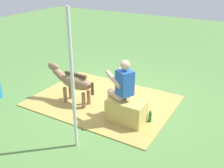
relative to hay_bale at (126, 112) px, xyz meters
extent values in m
plane|color=#568442|center=(0.83, -0.70, -0.25)|extent=(24.00, 24.00, 0.00)
cube|color=tan|center=(0.92, -0.55, -0.24)|extent=(3.35, 2.47, 0.02)
cube|color=tan|center=(0.00, 0.00, 0.00)|extent=(0.80, 0.46, 0.51)
cylinder|color=#D8AD8C|center=(0.27, 0.00, 0.32)|extent=(0.42, 0.31, 0.14)
cylinder|color=#D8AD8C|center=(0.45, -0.09, 0.00)|extent=(0.11, 0.11, 0.51)
cube|color=black|center=(0.45, -0.09, -0.22)|extent=(0.24, 0.19, 0.06)
cylinder|color=#D8AD8C|center=(0.18, -0.18, 0.32)|extent=(0.42, 0.31, 0.14)
cylinder|color=#D8AD8C|center=(0.36, -0.27, 0.00)|extent=(0.11, 0.11, 0.51)
cube|color=black|center=(0.36, -0.27, -0.22)|extent=(0.24, 0.19, 0.06)
cube|color=#2659B2|center=(0.05, 0.00, 0.65)|extent=(0.39, 0.39, 0.52)
cylinder|color=#D8AD8C|center=(0.28, 0.06, 0.70)|extent=(0.49, 0.31, 0.26)
cylinder|color=#D8AD8C|center=(0.14, -0.22, 0.70)|extent=(0.49, 0.31, 0.26)
sphere|color=#D8AD8C|center=(0.05, 0.00, 1.03)|extent=(0.20, 0.20, 0.20)
ellipsoid|color=#8C6B4C|center=(1.40, -0.13, 0.31)|extent=(0.85, 0.34, 0.34)
cylinder|color=#8C6B4C|center=(1.69, -0.04, -0.06)|extent=(0.09, 0.09, 0.39)
cylinder|color=#8C6B4C|center=(1.68, -0.24, -0.06)|extent=(0.09, 0.09, 0.39)
cylinder|color=#8C6B4C|center=(1.13, -0.03, -0.06)|extent=(0.09, 0.09, 0.39)
cylinder|color=#8C6B4C|center=(1.12, -0.23, -0.06)|extent=(0.09, 0.09, 0.39)
cylinder|color=#8C6B4C|center=(1.90, -0.14, 0.41)|extent=(0.37, 0.19, 0.33)
ellipsoid|color=#8C6B4C|center=(2.08, -0.15, 0.57)|extent=(0.32, 0.17, 0.20)
cube|color=#4D3A2A|center=(1.40, -0.13, 0.50)|extent=(0.60, 0.07, 0.08)
cylinder|color=#4D3A2A|center=(0.93, -0.12, 0.26)|extent=(0.07, 0.07, 0.30)
cylinder|color=#197233|center=(-0.45, -0.24, -0.13)|extent=(0.07, 0.07, 0.24)
cone|color=#197233|center=(-0.45, -0.24, 0.02)|extent=(0.06, 0.06, 0.06)
cylinder|color=silver|center=(0.42, 1.17, 1.01)|extent=(0.06, 0.06, 2.52)
camera|label=1|loc=(-2.15, 4.26, 2.80)|focal=41.90mm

